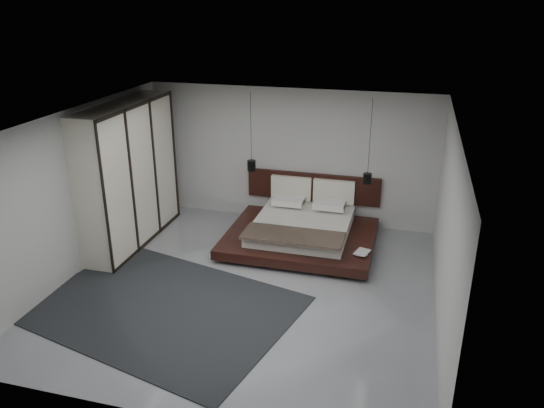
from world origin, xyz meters
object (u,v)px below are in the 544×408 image
(bed, at_px, (302,229))
(wardrobe, at_px, (129,175))
(pendant_left, at_px, (251,165))
(rug, at_px, (162,307))
(pendant_right, at_px, (367,178))
(lattice_screen, at_px, (148,157))

(bed, bearing_deg, wardrobe, -167.23)
(bed, relative_size, wardrobe, 1.01)
(bed, distance_m, pendant_left, 1.62)
(wardrobe, relative_size, rug, 0.70)
(pendant_right, relative_size, rug, 0.41)
(pendant_right, distance_m, rug, 4.47)
(wardrobe, xyz_separation_m, rug, (1.59, -2.10, -1.34))
(lattice_screen, height_order, rug, lattice_screen)
(bed, bearing_deg, pendant_left, 158.97)
(bed, height_order, wardrobe, wardrobe)
(pendant_left, relative_size, wardrobe, 0.57)
(pendant_left, distance_m, wardrobe, 2.37)
(bed, distance_m, rug, 3.27)
(pendant_right, height_order, rug, pendant_right)
(pendant_right, bearing_deg, bed, -158.97)
(wardrobe, bearing_deg, lattice_screen, 101.19)
(bed, relative_size, rug, 0.71)
(wardrobe, bearing_deg, pendant_left, 29.48)
(rug, bearing_deg, bed, 60.28)
(lattice_screen, xyz_separation_m, pendant_left, (2.32, -0.10, 0.05))
(pendant_left, bearing_deg, rug, -98.21)
(bed, bearing_deg, rug, -119.72)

